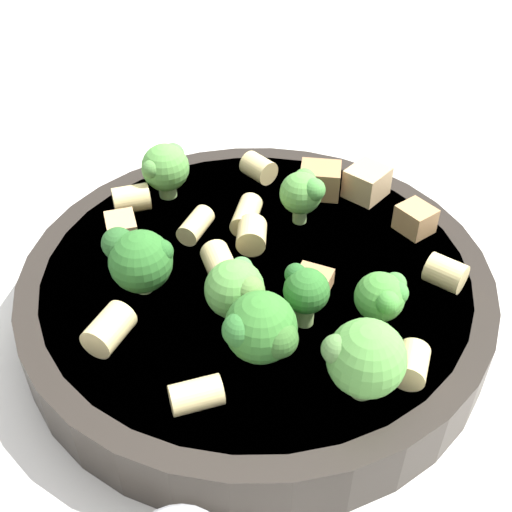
# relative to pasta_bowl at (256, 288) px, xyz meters

# --- Properties ---
(ground_plane) EXTENTS (2.00, 2.00, 0.00)m
(ground_plane) POSITION_rel_pasta_bowl_xyz_m (0.00, 0.00, -0.02)
(ground_plane) COLOR beige
(pasta_bowl) EXTENTS (0.28, 0.28, 0.04)m
(pasta_bowl) POSITION_rel_pasta_bowl_xyz_m (0.00, 0.00, 0.00)
(pasta_bowl) COLOR #28231E
(pasta_bowl) RESTS_ON ground_plane
(broccoli_floret_0) EXTENTS (0.03, 0.04, 0.04)m
(broccoli_floret_0) POSITION_rel_pasta_bowl_xyz_m (0.08, -0.06, 0.04)
(broccoli_floret_0) COLOR #84AD60
(broccoli_floret_0) RESTS_ON pasta_bowl
(broccoli_floret_1) EXTENTS (0.03, 0.03, 0.04)m
(broccoli_floret_1) POSITION_rel_pasta_bowl_xyz_m (-0.00, 0.04, 0.04)
(broccoli_floret_1) COLOR #84AD60
(broccoli_floret_1) RESTS_ON pasta_bowl
(broccoli_floret_2) EXTENTS (0.03, 0.02, 0.04)m
(broccoli_floret_2) POSITION_rel_pasta_bowl_xyz_m (-0.04, 0.03, 0.04)
(broccoli_floret_2) COLOR #93B766
(broccoli_floret_2) RESTS_ON pasta_bowl
(broccoli_floret_3) EXTENTS (0.04, 0.04, 0.04)m
(broccoli_floret_3) POSITION_rel_pasta_bowl_xyz_m (-0.07, 0.07, 0.04)
(broccoli_floret_3) COLOR #93B766
(broccoli_floret_3) RESTS_ON pasta_bowl
(broccoli_floret_4) EXTENTS (0.04, 0.04, 0.04)m
(broccoli_floret_4) POSITION_rel_pasta_bowl_xyz_m (-0.02, 0.07, 0.04)
(broccoli_floret_4) COLOR #84AD60
(broccoli_floret_4) RESTS_ON pasta_bowl
(broccoli_floret_5) EXTENTS (0.03, 0.03, 0.04)m
(broccoli_floret_5) POSITION_rel_pasta_bowl_xyz_m (-0.08, 0.03, 0.04)
(broccoli_floret_5) COLOR #93B766
(broccoli_floret_5) RESTS_ON pasta_bowl
(broccoli_floret_6) EXTENTS (0.04, 0.04, 0.04)m
(broccoli_floret_6) POSITION_rel_pasta_bowl_xyz_m (0.06, 0.03, 0.04)
(broccoli_floret_6) COLOR #9EC175
(broccoli_floret_6) RESTS_ON pasta_bowl
(broccoli_floret_7) EXTENTS (0.03, 0.03, 0.04)m
(broccoli_floret_7) POSITION_rel_pasta_bowl_xyz_m (-0.02, -0.05, 0.04)
(broccoli_floret_7) COLOR #84AD60
(broccoli_floret_7) RESTS_ON pasta_bowl
(rigatoni_0) EXTENTS (0.03, 0.02, 0.02)m
(rigatoni_0) POSITION_rel_pasta_bowl_xyz_m (-0.11, -0.02, 0.02)
(rigatoni_0) COLOR #E0C67F
(rigatoni_0) RESTS_ON pasta_bowl
(rigatoni_1) EXTENTS (0.03, 0.03, 0.01)m
(rigatoni_1) POSITION_rel_pasta_bowl_xyz_m (0.00, 0.10, 0.02)
(rigatoni_1) COLOR #E0C67F
(rigatoni_1) RESTS_ON pasta_bowl
(rigatoni_2) EXTENTS (0.03, 0.03, 0.02)m
(rigatoni_2) POSITION_rel_pasta_bowl_xyz_m (0.02, -0.09, 0.02)
(rigatoni_2) COLOR #E0C67F
(rigatoni_2) RESTS_ON pasta_bowl
(rigatoni_3) EXTENTS (0.02, 0.02, 0.02)m
(rigatoni_3) POSITION_rel_pasta_bowl_xyz_m (-0.09, 0.06, 0.02)
(rigatoni_3) COLOR #E0C67F
(rigatoni_3) RESTS_ON pasta_bowl
(rigatoni_4) EXTENTS (0.02, 0.03, 0.01)m
(rigatoni_4) POSITION_rel_pasta_bowl_xyz_m (0.02, -0.04, 0.02)
(rigatoni_4) COLOR #E0C67F
(rigatoni_4) RESTS_ON pasta_bowl
(rigatoni_5) EXTENTS (0.03, 0.03, 0.02)m
(rigatoni_5) POSITION_rel_pasta_bowl_xyz_m (0.09, -0.03, 0.02)
(rigatoni_5) COLOR #E0C67F
(rigatoni_5) RESTS_ON pasta_bowl
(rigatoni_6) EXTENTS (0.02, 0.03, 0.01)m
(rigatoni_6) POSITION_rel_pasta_bowl_xyz_m (0.05, -0.02, 0.02)
(rigatoni_6) COLOR #E0C67F
(rigatoni_6) RESTS_ON pasta_bowl
(rigatoni_7) EXTENTS (0.02, 0.02, 0.02)m
(rigatoni_7) POSITION_rel_pasta_bowl_xyz_m (0.01, -0.02, 0.02)
(rigatoni_7) COLOR #E0C67F
(rigatoni_7) RESTS_ON pasta_bowl
(rigatoni_8) EXTENTS (0.03, 0.03, 0.02)m
(rigatoni_8) POSITION_rel_pasta_bowl_xyz_m (0.02, 0.01, 0.02)
(rigatoni_8) COLOR #E0C67F
(rigatoni_8) RESTS_ON pasta_bowl
(rigatoni_9) EXTENTS (0.02, 0.03, 0.02)m
(rigatoni_9) POSITION_rel_pasta_bowl_xyz_m (0.06, 0.08, 0.02)
(rigatoni_9) COLOR #E0C67F
(rigatoni_9) RESTS_ON pasta_bowl
(chicken_chunk_0) EXTENTS (0.03, 0.03, 0.02)m
(chicken_chunk_0) POSITION_rel_pasta_bowl_xyz_m (-0.09, -0.06, 0.02)
(chicken_chunk_0) COLOR tan
(chicken_chunk_0) RESTS_ON pasta_bowl
(chicken_chunk_1) EXTENTS (0.02, 0.02, 0.01)m
(chicken_chunk_1) POSITION_rel_pasta_bowl_xyz_m (-0.04, 0.01, 0.02)
(chicken_chunk_1) COLOR #A87A4C
(chicken_chunk_1) RESTS_ON pasta_bowl
(chicken_chunk_2) EXTENTS (0.03, 0.03, 0.01)m
(chicken_chunk_2) POSITION_rel_pasta_bowl_xyz_m (0.09, -0.01, 0.02)
(chicken_chunk_2) COLOR tan
(chicken_chunk_2) RESTS_ON pasta_bowl
(chicken_chunk_3) EXTENTS (0.03, 0.03, 0.02)m
(chicken_chunk_3) POSITION_rel_pasta_bowl_xyz_m (-0.05, -0.09, 0.03)
(chicken_chunk_3) COLOR tan
(chicken_chunk_3) RESTS_ON pasta_bowl
(chicken_chunk_4) EXTENTS (0.03, 0.03, 0.02)m
(chicken_chunk_4) POSITION_rel_pasta_bowl_xyz_m (-0.02, -0.09, 0.03)
(chicken_chunk_4) COLOR #A87A4C
(chicken_chunk_4) RESTS_ON pasta_bowl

